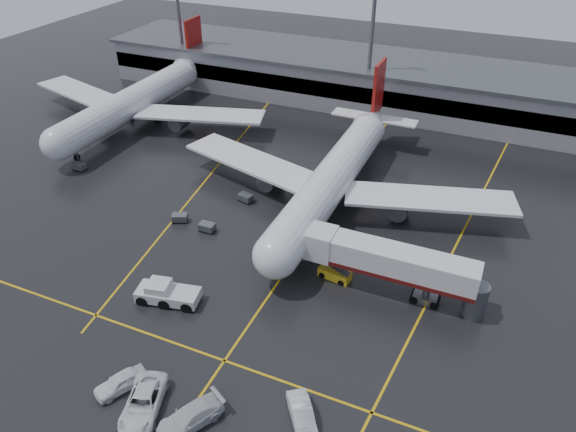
% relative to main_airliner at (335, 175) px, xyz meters
% --- Properties ---
extents(ground, '(220.00, 220.00, 0.00)m').
position_rel_main_airliner_xyz_m(ground, '(0.00, -9.70, -4.21)').
color(ground, black).
rests_on(ground, ground).
extents(apron_line_centre, '(0.25, 90.00, 0.02)m').
position_rel_main_airliner_xyz_m(apron_line_centre, '(0.00, -9.70, -4.20)').
color(apron_line_centre, gold).
rests_on(apron_line_centre, ground).
extents(apron_line_stop, '(60.00, 0.25, 0.02)m').
position_rel_main_airliner_xyz_m(apron_line_stop, '(0.00, -31.70, -4.20)').
color(apron_line_stop, gold).
rests_on(apron_line_stop, ground).
extents(apron_line_left, '(9.99, 69.35, 0.02)m').
position_rel_main_airliner_xyz_m(apron_line_left, '(-20.00, 0.30, -4.20)').
color(apron_line_left, gold).
rests_on(apron_line_left, ground).
extents(apron_line_right, '(7.57, 69.64, 0.02)m').
position_rel_main_airliner_xyz_m(apron_line_right, '(18.00, 0.30, -4.20)').
color(apron_line_right, gold).
rests_on(apron_line_right, ground).
extents(terminal, '(122.00, 19.00, 8.60)m').
position_rel_main_airliner_xyz_m(terminal, '(0.00, 38.23, 0.11)').
color(terminal, gray).
rests_on(terminal, ground).
extents(light_mast_left, '(3.00, 1.20, 25.45)m').
position_rel_main_airliner_xyz_m(light_mast_left, '(-45.00, 32.30, 10.27)').
color(light_mast_left, '#595B60').
rests_on(light_mast_left, ground).
extents(light_mast_mid, '(3.00, 1.20, 25.45)m').
position_rel_main_airliner_xyz_m(light_mast_mid, '(-5.00, 32.30, 10.27)').
color(light_mast_mid, '#595B60').
rests_on(light_mast_mid, ground).
extents(main_airliner, '(48.80, 45.60, 14.10)m').
position_rel_main_airliner_xyz_m(main_airliner, '(0.00, 0.00, 0.00)').
color(main_airliner, silver).
rests_on(main_airliner, ground).
extents(second_airliner, '(48.80, 45.60, 14.10)m').
position_rel_main_airliner_xyz_m(second_airliner, '(-42.00, 12.00, 0.00)').
color(second_airliner, silver).
rests_on(second_airliner, ground).
extents(jet_bridge, '(19.90, 3.40, 6.05)m').
position_rel_main_airliner_xyz_m(jet_bridge, '(11.87, -15.70, -0.28)').
color(jet_bridge, silver).
rests_on(jet_bridge, ground).
extents(pushback_tractor, '(7.25, 4.16, 2.44)m').
position_rel_main_airliner_xyz_m(pushback_tractor, '(-9.88, -26.72, -3.24)').
color(pushback_tractor, silver).
rests_on(pushback_tractor, ground).
extents(belt_loader, '(3.96, 2.29, 2.37)m').
position_rel_main_airliner_xyz_m(belt_loader, '(5.66, -15.83, -3.62)').
color(belt_loader, yellow).
rests_on(belt_loader, ground).
extents(service_van_a, '(4.90, 7.10, 1.80)m').
position_rel_main_airliner_xyz_m(service_van_a, '(-3.76, -39.26, -3.31)').
color(service_van_a, white).
rests_on(service_van_a, ground).
extents(service_van_b, '(5.03, 6.47, 1.75)m').
position_rel_main_airliner_xyz_m(service_van_b, '(0.74, -38.88, -3.33)').
color(service_van_b, silver).
rests_on(service_van_b, ground).
extents(service_van_c, '(4.42, 5.16, 1.67)m').
position_rel_main_airliner_xyz_m(service_van_c, '(9.39, -34.93, -3.37)').
color(service_van_c, silver).
rests_on(service_van_c, ground).
extents(service_van_d, '(3.92, 5.11, 1.62)m').
position_rel_main_airliner_xyz_m(service_van_d, '(-7.05, -38.22, -3.40)').
color(service_van_d, white).
rests_on(service_van_d, ground).
extents(baggage_cart_a, '(2.02, 1.34, 1.12)m').
position_rel_main_airliner_xyz_m(baggage_cart_a, '(-12.62, -13.54, -3.58)').
color(baggage_cart_a, '#595B60').
rests_on(baggage_cart_a, ground).
extents(baggage_cart_b, '(2.35, 1.97, 1.12)m').
position_rel_main_airliner_xyz_m(baggage_cart_b, '(-17.08, -13.09, -3.58)').
color(baggage_cart_b, '#595B60').
rests_on(baggage_cart_b, ground).
extents(baggage_cart_c, '(2.24, 1.71, 1.12)m').
position_rel_main_airliner_xyz_m(baggage_cart_c, '(-11.39, -5.09, -3.58)').
color(baggage_cart_c, '#595B60').
rests_on(baggage_cart_c, ground).
extents(baggage_cart_d, '(2.07, 1.41, 1.12)m').
position_rel_main_airliner_xyz_m(baggage_cart_d, '(-46.16, 1.20, -3.58)').
color(baggage_cart_d, '#595B60').
rests_on(baggage_cart_d, ground).
extents(baggage_cart_e, '(2.01, 1.31, 1.12)m').
position_rel_main_airliner_xyz_m(baggage_cart_e, '(-39.30, -7.12, -3.58)').
color(baggage_cart_e, '#595B60').
rests_on(baggage_cart_e, ground).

